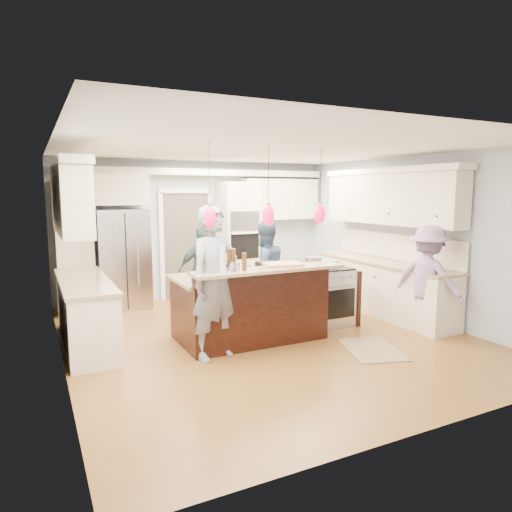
{
  "coord_description": "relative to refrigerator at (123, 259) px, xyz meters",
  "views": [
    {
      "loc": [
        -3.02,
        -5.72,
        2.1
      ],
      "look_at": [
        0.0,
        0.35,
        1.15
      ],
      "focal_mm": 32.0,
      "sensor_mm": 36.0,
      "label": 1
    }
  ],
  "objects": [
    {
      "name": "drink_can",
      "position": [
        0.83,
        -3.21,
        0.28
      ],
      "size": [
        0.07,
        0.07,
        0.12
      ],
      "primitive_type": "cylinder",
      "rotation": [
        0.0,
        0.0,
        -0.1
      ],
      "color": "#B7B7BC",
      "rests_on": "kitchen_island"
    },
    {
      "name": "person_far_left",
      "position": [
        1.95,
        -1.79,
        -0.08
      ],
      "size": [
        0.84,
        0.68,
        1.63
      ],
      "primitive_type": "imported",
      "rotation": [
        0.0,
        0.0,
        3.22
      ],
      "color": "#314760",
      "rests_on": "ground"
    },
    {
      "name": "back_upper_cabinets",
      "position": [
        0.8,
        0.12,
        0.77
      ],
      "size": [
        5.3,
        0.61,
        2.54
      ],
      "color": "beige",
      "rests_on": "ground"
    },
    {
      "name": "pot_small",
      "position": [
        2.78,
        -2.55,
        0.08
      ],
      "size": [
        0.23,
        0.23,
        0.11
      ],
      "primitive_type": "cylinder",
      "color": "#B7B7BC",
      "rests_on": "island_range"
    },
    {
      "name": "kitchen_island",
      "position": [
        1.3,
        -2.57,
        -0.41
      ],
      "size": [
        2.1,
        1.46,
        1.12
      ],
      "color": "black",
      "rests_on": "ground"
    },
    {
      "name": "ground_plane",
      "position": [
        1.55,
        -2.64,
        -0.9
      ],
      "size": [
        6.0,
        6.0,
        0.0
      ],
      "primitive_type": "plane",
      "color": "#935D28",
      "rests_on": "ground"
    },
    {
      "name": "floor_rug",
      "position": [
        2.55,
        -3.77,
        -0.89
      ],
      "size": [
        0.94,
        1.14,
        0.01
      ],
      "primitive_type": "cube",
      "rotation": [
        0.0,
        0.0,
        -0.31
      ],
      "color": "#997C53",
      "rests_on": "ground"
    },
    {
      "name": "right_counter_run",
      "position": [
        3.99,
        -2.34,
        0.16
      ],
      "size": [
        0.64,
        3.1,
        2.51
      ],
      "color": "beige",
      "rests_on": "ground"
    },
    {
      "name": "water_bottle",
      "position": [
        0.63,
        -3.23,
        0.38
      ],
      "size": [
        0.09,
        0.09,
        0.33
      ],
      "primitive_type": "cylinder",
      "rotation": [
        0.0,
        0.0,
        -0.16
      ],
      "color": "silver",
      "rests_on": "kitchen_island"
    },
    {
      "name": "oven_column",
      "position": [
        2.3,
        0.03,
        0.25
      ],
      "size": [
        0.72,
        0.69,
        2.3
      ],
      "color": "beige",
      "rests_on": "ground"
    },
    {
      "name": "left_cabinets",
      "position": [
        -0.89,
        -1.84,
        0.16
      ],
      "size": [
        0.64,
        2.3,
        2.51
      ],
      "color": "beige",
      "rests_on": "ground"
    },
    {
      "name": "person_far_right",
      "position": [
        1.17,
        -1.04,
        -0.13
      ],
      "size": [
        0.93,
        0.46,
        1.53
      ],
      "primitive_type": "imported",
      "rotation": [
        0.0,
        0.0,
        3.04
      ],
      "color": "#415C5B",
      "rests_on": "ground"
    },
    {
      "name": "person_range_side",
      "position": [
        3.8,
        -3.52,
        -0.09
      ],
      "size": [
        0.89,
        1.18,
        1.62
      ],
      "primitive_type": "imported",
      "rotation": [
        0.0,
        0.0,
        1.88
      ],
      "color": "#9B7BA5",
      "rests_on": "ground"
    },
    {
      "name": "cutting_board",
      "position": [
        1.55,
        -3.11,
        0.24
      ],
      "size": [
        0.57,
        0.46,
        0.04
      ],
      "primitive_type": "cube",
      "rotation": [
        0.0,
        0.0,
        -0.23
      ],
      "color": "tan",
      "rests_on": "kitchen_island"
    },
    {
      "name": "room_shell",
      "position": [
        1.55,
        -2.64,
        0.92
      ],
      "size": [
        5.54,
        6.04,
        2.72
      ],
      "color": "#B2BCC6",
      "rests_on": "ground"
    },
    {
      "name": "person_bar_end",
      "position": [
        0.57,
        -3.09,
        0.07
      ],
      "size": [
        0.81,
        0.65,
        1.94
      ],
      "primitive_type": "imported",
      "rotation": [
        0.0,
        0.0,
        0.3
      ],
      "color": "slate",
      "rests_on": "ground"
    },
    {
      "name": "pendant_lights",
      "position": [
        1.3,
        -3.15,
        0.9
      ],
      "size": [
        1.75,
        0.15,
        1.03
      ],
      "color": "black",
      "rests_on": "ground"
    },
    {
      "name": "island_range",
      "position": [
        2.71,
        -2.49,
        -0.44
      ],
      "size": [
        0.82,
        0.71,
        0.92
      ],
      "color": "#B7B7BC",
      "rests_on": "ground"
    },
    {
      "name": "pot_large",
      "position": [
        2.56,
        -2.33,
        0.1
      ],
      "size": [
        0.27,
        0.27,
        0.16
      ],
      "primitive_type": "cylinder",
      "color": "#B7B7BC",
      "rests_on": "island_range"
    },
    {
      "name": "refrigerator",
      "position": [
        0.0,
        0.0,
        0.0
      ],
      "size": [
        0.9,
        0.7,
        1.8
      ],
      "primitive_type": "cube",
      "color": "#B7B7BC",
      "rests_on": "ground"
    },
    {
      "name": "beer_bottle_b",
      "position": [
        0.92,
        -3.22,
        0.33
      ],
      "size": [
        0.07,
        0.07,
        0.23
      ],
      "primitive_type": "cylinder",
      "rotation": [
        0.0,
        0.0,
        0.28
      ],
      "color": "#4B260D",
      "rests_on": "kitchen_island"
    },
    {
      "name": "beer_bottle_c",
      "position": [
        0.77,
        -3.1,
        0.33
      ],
      "size": [
        0.07,
        0.07,
        0.21
      ],
      "primitive_type": "cylinder",
      "rotation": [
        0.0,
        0.0,
        -0.39
      ],
      "color": "#4B260D",
      "rests_on": "kitchen_island"
    },
    {
      "name": "beer_bottle_a",
      "position": [
        0.82,
        -3.1,
        0.36
      ],
      "size": [
        0.09,
        0.09,
        0.27
      ],
      "primitive_type": "cylinder",
      "rotation": [
        0.0,
        0.0,
        -0.39
      ],
      "color": "#4B260D",
      "rests_on": "kitchen_island"
    }
  ]
}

